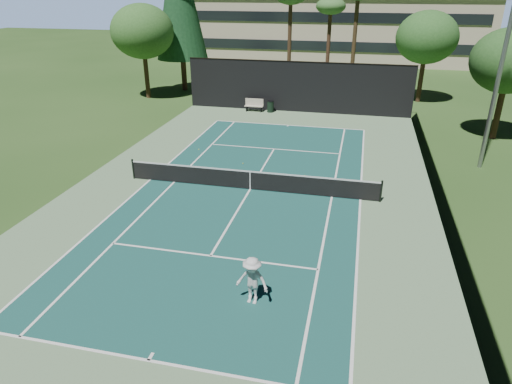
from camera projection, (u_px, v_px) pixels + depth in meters
ground at (250, 190)px, 23.14m from camera, size 160.00×160.00×0.00m
apron_slab at (250, 189)px, 23.13m from camera, size 18.00×32.00×0.01m
court_surface at (250, 189)px, 23.13m from camera, size 10.97×23.77×0.01m
court_lines at (250, 189)px, 23.13m from camera, size 11.07×23.87×0.01m
tennis_net at (250, 179)px, 22.91m from camera, size 12.90×0.10×1.10m
fence at (250, 152)px, 22.36m from camera, size 18.04×32.05×4.03m
player at (252, 281)px, 14.59m from camera, size 1.16×0.77×1.68m
tennis_ball_b at (243, 163)px, 26.43m from camera, size 0.07×0.07×0.07m
tennis_ball_c at (305, 176)px, 24.73m from camera, size 0.07×0.07×0.07m
tennis_ball_d at (199, 149)px, 28.70m from camera, size 0.06×0.06×0.06m
park_bench at (254, 105)px, 37.23m from camera, size 1.50×0.45×1.02m
trash_bin at (270, 106)px, 36.99m from camera, size 0.56×0.56×0.95m
palm_a at (291, 0)px, 41.43m from camera, size 2.80×2.80×9.32m
palm_b at (331, 9)px, 42.83m from camera, size 2.80×2.80×8.42m
decid_tree_a at (427, 38)px, 38.34m from camera, size 5.12×5.12×7.62m
decid_tree_b at (510, 61)px, 28.80m from camera, size 4.80×4.80×7.14m
decid_tree_c at (142, 32)px, 39.57m from camera, size 5.44×5.44×8.09m
campus_building at (330, 27)px, 62.15m from camera, size 40.50×12.50×8.30m
light_pole at (505, 49)px, 23.32m from camera, size 0.90×0.25×12.22m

